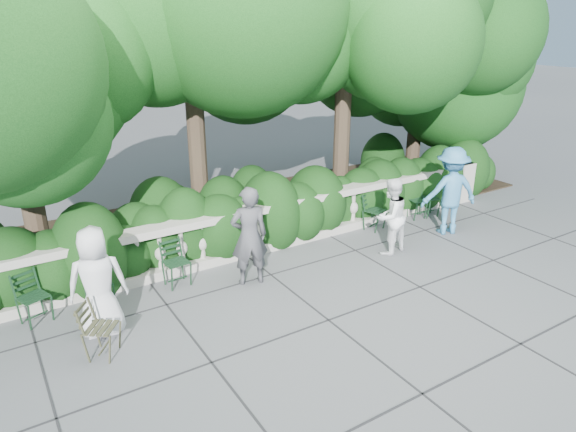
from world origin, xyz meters
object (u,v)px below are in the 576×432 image
chair_b (104,312)px  chair_c (182,288)px  person_businessman (97,282)px  chair_d (379,231)px  person_older_blue (450,191)px  chair_weathered (115,355)px  chair_e (431,218)px  chair_a (43,325)px  person_casual_man (390,216)px  person_woman_grey (249,236)px  chair_f (420,220)px

chair_b → chair_c: (1.35, 0.07, 0.00)m
person_businessman → chair_d: bearing=-160.4°
chair_c → person_older_blue: (5.89, -0.71, 0.96)m
chair_weathered → chair_e: bearing=-43.0°
chair_a → person_businessman: (0.77, -0.72, 0.86)m
chair_c → person_older_blue: bearing=-11.7°
chair_c → person_casual_man: (4.09, -0.81, 0.78)m
chair_a → chair_e: same height
person_casual_man → person_businessman: bearing=-10.3°
chair_c → chair_weathered: same height
chair_a → person_woman_grey: 3.53m
chair_a → chair_e: 8.53m
chair_a → person_woman_grey: person_woman_grey is taller
chair_c → chair_e: bearing=-4.1°
chair_f → person_casual_man: (-1.87, -0.92, 0.78)m
person_older_blue → chair_b: bearing=15.5°
chair_weathered → person_woman_grey: 2.92m
chair_d → chair_f: 1.26m
chair_c → person_casual_man: person_casual_man is taller
chair_b → person_older_blue: (7.23, -0.64, 0.96)m
chair_e → person_casual_man: person_casual_man is taller
chair_d → chair_weathered: bearing=174.6°
person_woman_grey → chair_b: bearing=5.8°
chair_e → person_businessman: bearing=-162.2°
chair_d → person_businessman: size_ratio=0.49×
chair_c → chair_a: bearing=174.3°
chair_d → person_older_blue: bearing=-53.6°
chair_e → person_older_blue: size_ratio=0.44×
chair_b → person_casual_man: bearing=-9.8°
chair_c → person_older_blue: person_older_blue is taller
chair_f → person_woman_grey: person_woman_grey is taller
chair_weathered → person_businessman: size_ratio=0.49×
chair_d → chair_f: same height
chair_e → chair_f: bearing=-172.7°
person_woman_grey → person_casual_man: (2.96, -0.36, -0.12)m
chair_b → chair_c: size_ratio=1.00×
chair_e → person_businessman: person_businessman is taller
person_woman_grey → person_casual_man: 2.98m
chair_e → chair_a: bearing=-167.5°
person_businessman → person_woman_grey: bearing=-162.7°
chair_weathered → chair_b: bearing=29.5°
chair_f → person_businessman: bearing=-162.6°
person_businessman → chair_e: bearing=-162.2°
chair_d → chair_weathered: same height
chair_d → chair_c: bearing=162.9°
person_casual_man → chair_e: bearing=-166.8°
chair_d → chair_weathered: 6.37m
chair_d → chair_e: same height
person_businessman → person_older_blue: bearing=-168.0°
chair_d → chair_e: (1.58, -0.04, 0.00)m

